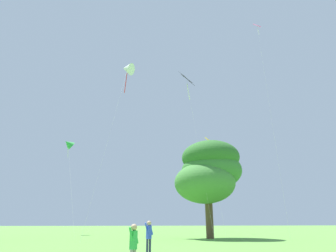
{
  "coord_description": "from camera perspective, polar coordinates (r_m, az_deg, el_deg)",
  "views": [
    {
      "loc": [
        1.94,
        -3.85,
        1.52
      ],
      "look_at": [
        9.87,
        33.63,
        15.09
      ],
      "focal_mm": 29.48,
      "sensor_mm": 36.0,
      "label": 1
    }
  ],
  "objects": [
    {
      "name": "tree_right_cluster",
      "position": [
        32.13,
        8.44,
        -9.25
      ],
      "size": [
        7.88,
        7.39,
        10.64
      ],
      "color": "brown",
      "rests_on": "ground_plane"
    },
    {
      "name": "kite_yellow_diamond",
      "position": [
        47.92,
        8.39,
        -3.83
      ],
      "size": [
        1.01,
        6.29,
        15.84
      ],
      "color": "yellow",
      "rests_on": "ground_plane"
    },
    {
      "name": "kite_black_large",
      "position": [
        37.6,
        4.04,
        8.73
      ],
      "size": [
        2.32,
        7.76,
        21.04
      ],
      "color": "black",
      "rests_on": "ground_plane"
    },
    {
      "name": "person_far_back",
      "position": [
        14.51,
        -3.99,
        -21.56
      ],
      "size": [
        0.5,
        0.34,
        1.65
      ],
      "color": "#2D3351",
      "rests_on": "ground_plane"
    },
    {
      "name": "kite_pink_low",
      "position": [
        42.72,
        18.3,
        16.95
      ],
      "size": [
        3.12,
        4.8,
        29.22
      ],
      "color": "pink",
      "rests_on": "ground_plane"
    },
    {
      "name": "person_in_red_shirt",
      "position": [
        9.61,
        -7.18,
        -23.03
      ],
      "size": [
        0.39,
        0.4,
        1.51
      ],
      "color": "gray",
      "rests_on": "ground_plane"
    },
    {
      "name": "kite_green_small",
      "position": [
        47.73,
        -19.9,
        -3.48
      ],
      "size": [
        4.57,
        10.7,
        14.72
      ],
      "color": "green",
      "rests_on": "ground_plane"
    },
    {
      "name": "kite_white_distant",
      "position": [
        42.94,
        -8.42,
        11.61
      ],
      "size": [
        4.9,
        12.32,
        24.7
      ],
      "color": "white",
      "rests_on": "ground_plane"
    }
  ]
}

